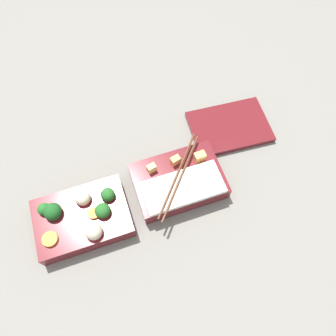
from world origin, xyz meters
TOP-DOWN VIEW (x-y plane):
  - ground_plane at (0.00, 0.00)m, footprint 3.00×3.00m
  - bento_tray_vegetable at (-0.11, -0.01)m, footprint 0.21×0.14m
  - bento_tray_rice at (0.13, 0.00)m, footprint 0.21×0.18m
  - bento_lid at (0.31, 0.12)m, footprint 0.21×0.15m

SIDE VIEW (x-z plane):
  - ground_plane at x=0.00m, z-range 0.00..0.00m
  - bento_lid at x=0.31m, z-range 0.00..0.02m
  - bento_tray_rice at x=0.13m, z-range -0.01..0.06m
  - bento_tray_vegetable at x=-0.11m, z-range -0.01..0.06m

